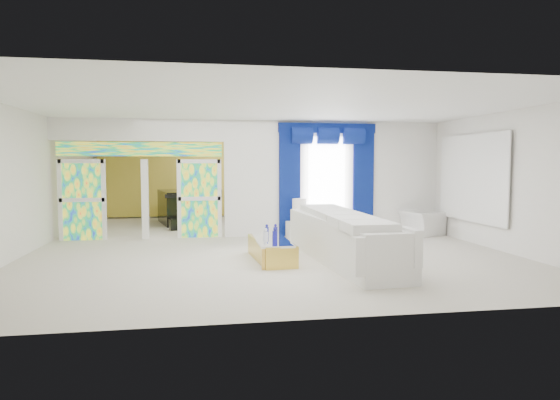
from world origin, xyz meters
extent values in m
plane|color=#B7AF9E|center=(0.00, 0.00, 0.00)|extent=(12.00, 12.00, 0.00)
cube|color=white|center=(2.15, 1.00, 1.50)|extent=(5.70, 0.18, 3.00)
cube|color=white|center=(-2.85, 1.00, 2.73)|extent=(4.30, 0.18, 0.55)
cube|color=#994C3F|center=(-4.28, 1.00, 1.00)|extent=(0.95, 0.04, 2.00)
cube|color=#994C3F|center=(-1.42, 1.00, 1.00)|extent=(0.95, 0.04, 2.00)
cube|color=#994C3F|center=(-2.85, 1.00, 2.25)|extent=(4.00, 0.05, 0.35)
cube|color=white|center=(1.90, 0.90, 1.45)|extent=(1.00, 0.02, 2.30)
cube|color=#050345|center=(0.90, 0.87, 1.40)|extent=(0.55, 0.10, 2.80)
cube|color=#050345|center=(2.90, 0.87, 1.40)|extent=(0.55, 0.10, 2.80)
cube|color=#050345|center=(1.90, 0.87, 2.82)|extent=(2.60, 0.12, 0.25)
cube|color=white|center=(4.94, -1.00, 1.55)|extent=(0.04, 2.70, 1.90)
cube|color=gold|center=(0.00, 5.90, 1.50)|extent=(9.70, 0.12, 2.90)
cube|color=silver|center=(1.30, -2.58, 0.41)|extent=(1.25, 4.40, 0.83)
cube|color=gold|center=(-0.05, -2.28, 0.20)|extent=(0.74, 1.86, 0.40)
cube|color=white|center=(1.40, 0.59, 0.21)|extent=(1.28, 0.54, 0.41)
cylinder|color=silver|center=(1.10, 0.59, 0.70)|extent=(0.36, 0.36, 0.58)
imported|color=silver|center=(4.42, 0.51, 0.31)|extent=(1.07, 1.16, 0.63)
cube|color=black|center=(-1.82, 4.19, 0.52)|extent=(1.96, 2.34, 1.04)
cube|color=black|center=(-1.82, 2.59, 0.15)|extent=(0.98, 0.54, 0.31)
cube|color=tan|center=(-4.62, 2.99, 0.40)|extent=(0.59, 0.55, 0.80)
sphere|color=gold|center=(-2.30, 3.40, 2.65)|extent=(0.60, 0.60, 0.60)
cylinder|color=navy|center=(0.03, -2.31, 0.53)|extent=(0.08, 0.08, 0.25)
cylinder|color=navy|center=(-0.06, -1.67, 0.49)|extent=(0.08, 0.08, 0.17)
cylinder|color=#151593|center=(-0.06, -2.78, 0.53)|extent=(0.09, 0.09, 0.24)
cylinder|color=silver|center=(-0.13, -2.00, 0.46)|extent=(0.11, 0.11, 0.12)
cylinder|color=silver|center=(-0.04, -2.62, 0.48)|extent=(0.10, 0.10, 0.14)
camera|label=1|loc=(-1.44, -11.64, 1.87)|focal=31.37mm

